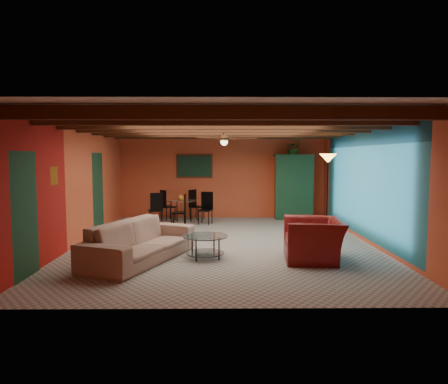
{
  "coord_description": "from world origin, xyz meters",
  "views": [
    {
      "loc": [
        -0.1,
        -9.22,
        1.97
      ],
      "look_at": [
        0.0,
        0.2,
        1.15
      ],
      "focal_mm": 33.26,
      "sensor_mm": 36.0,
      "label": 1
    }
  ],
  "objects_px": {
    "armchair": "(314,240)",
    "vase": "(181,188)",
    "sofa": "(141,241)",
    "dining_table": "(181,207)",
    "coffee_table": "(205,247)",
    "armoire": "(293,188)",
    "floor_lamp": "(327,195)",
    "potted_plant": "(294,148)"
  },
  "relations": [
    {
      "from": "armchair",
      "to": "vase",
      "type": "bearing_deg",
      "value": -141.26
    },
    {
      "from": "sofa",
      "to": "vase",
      "type": "distance_m",
      "value": 4.49
    },
    {
      "from": "armchair",
      "to": "dining_table",
      "type": "distance_m",
      "value": 5.28
    },
    {
      "from": "coffee_table",
      "to": "armoire",
      "type": "bearing_deg",
      "value": 62.83
    },
    {
      "from": "floor_lamp",
      "to": "armchair",
      "type": "bearing_deg",
      "value": -110.08
    },
    {
      "from": "coffee_table",
      "to": "armoire",
      "type": "height_order",
      "value": "armoire"
    },
    {
      "from": "coffee_table",
      "to": "vase",
      "type": "distance_m",
      "value": 4.37
    },
    {
      "from": "armoire",
      "to": "floor_lamp",
      "type": "distance_m",
      "value": 2.91
    },
    {
      "from": "coffee_table",
      "to": "armoire",
      "type": "xyz_separation_m",
      "value": [
        2.58,
        5.02,
        0.75
      ]
    },
    {
      "from": "sofa",
      "to": "vase",
      "type": "xyz_separation_m",
      "value": [
        0.35,
        4.43,
        0.65
      ]
    },
    {
      "from": "sofa",
      "to": "armchair",
      "type": "distance_m",
      "value": 3.26
    },
    {
      "from": "sofa",
      "to": "floor_lamp",
      "type": "distance_m",
      "value": 4.78
    },
    {
      "from": "sofa",
      "to": "floor_lamp",
      "type": "bearing_deg",
      "value": -38.09
    },
    {
      "from": "armchair",
      "to": "vase",
      "type": "xyz_separation_m",
      "value": [
        -2.91,
        4.4,
        0.63
      ]
    },
    {
      "from": "sofa",
      "to": "coffee_table",
      "type": "height_order",
      "value": "sofa"
    },
    {
      "from": "sofa",
      "to": "dining_table",
      "type": "bearing_deg",
      "value": 17.58
    },
    {
      "from": "coffee_table",
      "to": "armoire",
      "type": "distance_m",
      "value": 5.7
    },
    {
      "from": "armchair",
      "to": "floor_lamp",
      "type": "xyz_separation_m",
      "value": [
        0.85,
        2.32,
        0.62
      ]
    },
    {
      "from": "armoire",
      "to": "vase",
      "type": "relative_size",
      "value": 11.17
    },
    {
      "from": "armchair",
      "to": "floor_lamp",
      "type": "relative_size",
      "value": 0.59
    },
    {
      "from": "armchair",
      "to": "potted_plant",
      "type": "height_order",
      "value": "potted_plant"
    },
    {
      "from": "sofa",
      "to": "dining_table",
      "type": "xyz_separation_m",
      "value": [
        0.35,
        4.43,
        0.09
      ]
    },
    {
      "from": "coffee_table",
      "to": "vase",
      "type": "height_order",
      "value": "vase"
    },
    {
      "from": "vase",
      "to": "armoire",
      "type": "bearing_deg",
      "value": 13.28
    },
    {
      "from": "armoire",
      "to": "coffee_table",
      "type": "bearing_deg",
      "value": -115.01
    },
    {
      "from": "armoire",
      "to": "vase",
      "type": "xyz_separation_m",
      "value": [
        -3.43,
        -0.81,
        0.05
      ]
    },
    {
      "from": "dining_table",
      "to": "sofa",
      "type": "bearing_deg",
      "value": -94.54
    },
    {
      "from": "sofa",
      "to": "armchair",
      "type": "xyz_separation_m",
      "value": [
        3.26,
        0.03,
        0.01
      ]
    },
    {
      "from": "armoire",
      "to": "potted_plant",
      "type": "distance_m",
      "value": 1.24
    },
    {
      "from": "coffee_table",
      "to": "potted_plant",
      "type": "bearing_deg",
      "value": 62.83
    },
    {
      "from": "armchair",
      "to": "coffee_table",
      "type": "xyz_separation_m",
      "value": [
        -2.06,
        0.19,
        -0.17
      ]
    },
    {
      "from": "dining_table",
      "to": "vase",
      "type": "distance_m",
      "value": 0.56
    },
    {
      "from": "potted_plant",
      "to": "floor_lamp",
      "type": "bearing_deg",
      "value": -83.54
    },
    {
      "from": "coffee_table",
      "to": "dining_table",
      "type": "height_order",
      "value": "dining_table"
    },
    {
      "from": "dining_table",
      "to": "potted_plant",
      "type": "distance_m",
      "value": 3.94
    },
    {
      "from": "sofa",
      "to": "dining_table",
      "type": "distance_m",
      "value": 4.45
    },
    {
      "from": "coffee_table",
      "to": "dining_table",
      "type": "bearing_deg",
      "value": 101.48
    },
    {
      "from": "sofa",
      "to": "potted_plant",
      "type": "distance_m",
      "value": 6.72
    },
    {
      "from": "coffee_table",
      "to": "floor_lamp",
      "type": "xyz_separation_m",
      "value": [
        2.91,
        2.13,
        0.79
      ]
    },
    {
      "from": "sofa",
      "to": "armchair",
      "type": "height_order",
      "value": "armchair"
    },
    {
      "from": "dining_table",
      "to": "vase",
      "type": "height_order",
      "value": "vase"
    },
    {
      "from": "dining_table",
      "to": "vase",
      "type": "bearing_deg",
      "value": 0.0
    }
  ]
}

